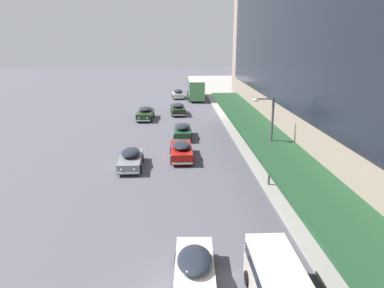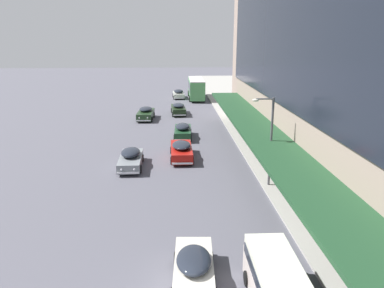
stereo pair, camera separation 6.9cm
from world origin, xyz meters
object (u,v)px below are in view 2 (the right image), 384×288
at_px(sedan_trailing_mid, 183,131).
at_px(sedan_lead_near, 178,109).
at_px(sedan_second_near, 194,268).
at_px(sedan_oncoming_front, 179,94).
at_px(transit_bus_kerbside_front, 196,87).
at_px(sedan_lead_mid, 131,158).
at_px(vw_van, 275,279).
at_px(street_lamp, 269,135).
at_px(sedan_second_mid, 181,150).
at_px(sedan_far_back, 146,113).

relative_size(sedan_trailing_mid, sedan_lead_near, 0.95).
distance_m(sedan_second_near, sedan_oncoming_front, 50.48).
bearing_deg(transit_bus_kerbside_front, sedan_trailing_mid, -96.86).
distance_m(sedan_lead_mid, sedan_oncoming_front, 35.57).
bearing_deg(sedan_lead_near, sedan_lead_mid, -101.36).
xyz_separation_m(transit_bus_kerbside_front, sedan_lead_mid, (-7.57, -34.35, -1.20)).
bearing_deg(transit_bus_kerbside_front, vw_van, -90.25).
xyz_separation_m(sedan_lead_mid, street_lamp, (9.98, -4.69, 3.07)).
height_order(transit_bus_kerbside_front, sedan_second_near, transit_bus_kerbside_front).
xyz_separation_m(sedan_lead_near, vw_van, (3.07, -37.88, 0.32)).
bearing_deg(sedan_second_mid, sedan_trailing_mid, 87.23).
relative_size(sedan_trailing_mid, sedan_oncoming_front, 1.03).
height_order(sedan_far_back, street_lamp, street_lamp).
bearing_deg(sedan_lead_mid, street_lamp, -25.17).
bearing_deg(sedan_trailing_mid, transit_bus_kerbside_front, 83.14).
relative_size(sedan_second_mid, sedan_oncoming_front, 1.11).
xyz_separation_m(sedan_second_near, sedan_trailing_mid, (0.26, 24.05, 0.02)).
bearing_deg(sedan_lead_mid, sedan_trailing_mid, 63.03).
height_order(sedan_lead_mid, street_lamp, street_lamp).
bearing_deg(sedan_oncoming_front, sedan_lead_near, -91.21).
xyz_separation_m(sedan_far_back, vw_van, (7.31, -34.96, 0.31)).
bearing_deg(vw_van, sedan_oncoming_front, 93.06).
relative_size(sedan_lead_mid, sedan_trailing_mid, 1.02).
bearing_deg(sedan_trailing_mid, vw_van, -83.63).
height_order(sedan_second_mid, sedan_lead_near, sedan_lead_near).
bearing_deg(sedan_trailing_mid, sedan_lead_mid, -116.97).
height_order(sedan_oncoming_front, sedan_lead_near, sedan_lead_near).
bearing_deg(vw_van, sedan_far_back, 101.82).
height_order(transit_bus_kerbside_front, vw_van, transit_bus_kerbside_front).
height_order(sedan_oncoming_front, sedan_far_back, sedan_far_back).
xyz_separation_m(sedan_oncoming_front, vw_van, (2.77, -51.87, 0.34)).
distance_m(sedan_lead_mid, sedan_second_near, 15.78).
xyz_separation_m(sedan_oncoming_front, sedan_far_back, (-4.54, -16.91, 0.03)).
bearing_deg(sedan_lead_mid, sedan_lead_near, 78.64).
distance_m(sedan_far_back, sedan_lead_near, 5.15).
height_order(sedan_oncoming_front, vw_van, vw_van).
bearing_deg(sedan_lead_mid, sedan_oncoming_front, 82.62).
xyz_separation_m(transit_bus_kerbside_front, vw_van, (-0.23, -50.95, -0.85)).
distance_m(transit_bus_kerbside_front, sedan_far_back, 17.72).
height_order(sedan_second_near, street_lamp, street_lamp).
bearing_deg(sedan_lead_mid, transit_bus_kerbside_front, 77.57).
relative_size(sedan_far_back, sedan_lead_near, 1.03).
distance_m(sedan_second_mid, sedan_second_near, 17.17).
bearing_deg(sedan_oncoming_front, transit_bus_kerbside_front, -17.11).
bearing_deg(transit_bus_kerbside_front, sedan_oncoming_front, 162.89).
xyz_separation_m(sedan_second_mid, street_lamp, (5.81, -6.66, 3.04)).
distance_m(sedan_far_back, vw_van, 35.72).
xyz_separation_m(sedan_far_back, sedan_lead_near, (4.25, 2.92, -0.01)).
bearing_deg(street_lamp, vw_van, -102.47).
height_order(sedan_second_near, sedan_trailing_mid, sedan_trailing_mid).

